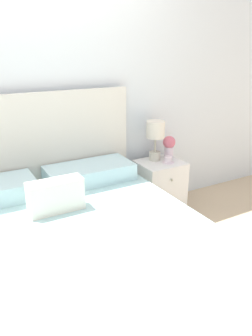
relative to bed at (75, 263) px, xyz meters
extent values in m
plane|color=#CCB28E|center=(0.00, 0.96, -0.29)|extent=(12.00, 12.00, 0.00)
cube|color=white|center=(0.00, 1.03, 1.01)|extent=(8.00, 0.06, 2.60)
cube|color=white|center=(0.00, -0.09, -0.13)|extent=(1.72, 2.09, 0.31)
cube|color=silver|center=(0.00, -0.09, 0.13)|extent=(1.69, 2.05, 0.20)
cube|color=silver|center=(0.00, 0.93, 0.34)|extent=(1.76, 0.05, 1.25)
cube|color=silver|center=(0.41, 0.71, 0.30)|extent=(0.72, 0.36, 0.14)
cube|color=white|center=(0.00, 0.32, 0.34)|extent=(0.38, 0.13, 0.23)
cube|color=white|center=(1.17, 0.76, -0.02)|extent=(0.42, 0.37, 0.54)
sphere|color=#B2AD93|center=(1.17, 0.56, 0.13)|extent=(0.02, 0.02, 0.02)
cylinder|color=beige|center=(1.16, 0.83, 0.29)|extent=(0.11, 0.11, 0.08)
cylinder|color=#B7B29E|center=(1.16, 0.83, 0.40)|extent=(0.02, 0.02, 0.14)
cylinder|color=silver|center=(1.16, 0.83, 0.56)|extent=(0.18, 0.18, 0.16)
cylinder|color=silver|center=(1.32, 0.83, 0.31)|extent=(0.09, 0.09, 0.11)
sphere|color=#E06B7F|center=(1.32, 0.83, 0.41)|extent=(0.12, 0.12, 0.12)
sphere|color=#609356|center=(1.35, 0.83, 0.38)|extent=(0.06, 0.06, 0.06)
cylinder|color=white|center=(1.22, 0.70, 0.25)|extent=(0.12, 0.12, 0.01)
cylinder|color=white|center=(1.22, 0.70, 0.28)|extent=(0.07, 0.07, 0.06)
camera|label=1|loc=(-0.56, -1.69, 1.31)|focal=35.00mm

